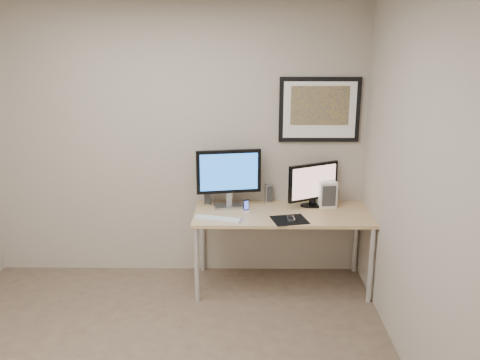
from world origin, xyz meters
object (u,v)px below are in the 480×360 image
Objects in this scene: keyboard at (218,219)px; speaker_left at (208,195)px; framed_art at (319,110)px; desk at (282,219)px; speaker_right at (268,193)px; monitor_large at (229,176)px; monitor_tv at (313,184)px; phone_dock at (246,206)px; fan_unit at (327,194)px.

speaker_left is at bearing 120.46° from keyboard.
framed_art is 1.32m from speaker_left.
speaker_right is at bearing 110.78° from desk.
keyboard is at bearing -114.53° from monitor_large.
monitor_tv reaches higher than speaker_left.
desk is 0.62m from keyboard.
speaker_left is 1.50× the size of phone_dock.
framed_art reaches higher than monitor_large.
desk is at bearing -165.74° from fan_unit.
phone_dock is at bearing -50.91° from monitor_large.
framed_art is 3.04× the size of fan_unit.
monitor_tv is at bearing 38.10° from keyboard.
fan_unit is at bearing -11.33° from phone_dock.
framed_art is 6.47× the size of phone_dock.
fan_unit reaches higher than speaker_right.
speaker_left is 0.42m from phone_dock.
phone_dock is (-0.33, 0.01, 0.12)m from desk.
speaker_left is at bearing 168.38° from speaker_right.
monitor_tv is 0.67m from phone_dock.
speaker_right is 0.36m from phone_dock.
phone_dock is at bearing -154.73° from framed_art.
monitor_tv is at bearing 29.73° from desk.
monitor_tv reaches higher than fan_unit.
keyboard is at bearing -161.16° from desk.
desk is at bearing -178.45° from monitor_tv.
phone_dock is at bearing -22.26° from speaker_left.
phone_dock reaches higher than keyboard.
keyboard is (-0.09, -0.35, -0.30)m from monitor_large.
fan_unit is (0.55, -0.14, 0.03)m from speaker_right.
monitor_large is at bearing 153.25° from monitor_tv.
fan_unit is (0.14, -0.01, -0.10)m from monitor_tv.
fan_unit is (0.76, 0.15, 0.07)m from phone_dock.
fan_unit is (1.12, -0.06, 0.04)m from speaker_left.
framed_art is 1.39m from keyboard.
monitor_large is 0.32m from phone_dock.
speaker_right is at bearing 16.05° from speaker_left.
keyboard reaches higher than desk.
fan_unit reaches higher than phone_dock.
framed_art is 4.31× the size of speaker_left.
desk is 8.99× the size of speaker_right.
monitor_large reaches higher than fan_unit.
framed_art is at bearing 1.96° from monitor_large.
keyboard is 1.72× the size of fan_unit.
desk is at bearing -27.26° from monitor_large.
monitor_tv is 4.17× the size of phone_dock.
monitor_large reaches higher than keyboard.
framed_art is 1.55× the size of monitor_tv.
framed_art reaches higher than desk.
framed_art is (0.35, 0.33, 0.96)m from desk.
speaker_right reaches higher than desk.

